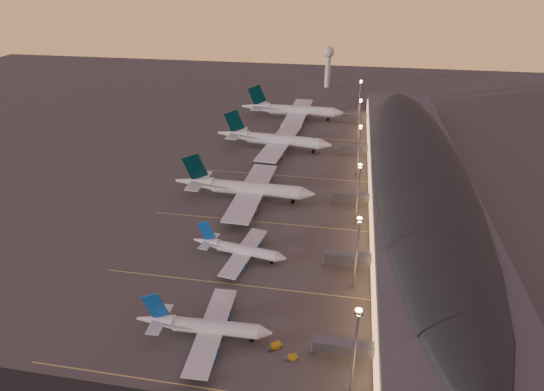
{
  "coord_description": "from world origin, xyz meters",
  "views": [
    {
      "loc": [
        30.78,
        -117.37,
        91.85
      ],
      "look_at": [
        2.0,
        45.0,
        7.0
      ],
      "focal_mm": 30.0,
      "sensor_mm": 36.0,
      "label": 1
    }
  ],
  "objects": [
    {
      "name": "terminal_building",
      "position": [
        61.84,
        72.47,
        8.78
      ],
      "size": [
        56.35,
        255.0,
        17.46
      ],
      "color": "#4B4C50",
      "rests_on": "ground"
    },
    {
      "name": "lane_markings",
      "position": [
        0.0,
        40.0,
        0.01
      ],
      "size": [
        90.0,
        180.36,
        0.0
      ],
      "color": "#D8C659",
      "rests_on": "ground"
    },
    {
      "name": "light_masts",
      "position": [
        36.0,
        65.0,
        17.55
      ],
      "size": [
        2.2,
        217.2,
        25.9
      ],
      "color": "gray",
      "rests_on": "ground"
    },
    {
      "name": "airliner_wide_near",
      "position": [
        -11.76,
        53.23,
        5.11
      ],
      "size": [
        61.91,
        56.26,
        19.85
      ],
      "rotation": [
        0.0,
        0.0,
        -0.03
      ],
      "color": "silver",
      "rests_on": "ground"
    },
    {
      "name": "ground",
      "position": [
        0.0,
        0.0,
        0.0
      ],
      "size": [
        700.0,
        700.0,
        0.0
      ],
      "primitive_type": "plane",
      "color": "#44413F"
    },
    {
      "name": "airliner_narrow_north",
      "position": [
        -3.42,
        9.99,
        3.21
      ],
      "size": [
        34.71,
        31.31,
        12.41
      ],
      "rotation": [
        0.0,
        0.0,
        -0.15
      ],
      "color": "silver",
      "rests_on": "ground"
    },
    {
      "name": "airliner_wide_mid",
      "position": [
        -9.46,
        114.26,
        5.33
      ],
      "size": [
        64.68,
        59.24,
        20.69
      ],
      "rotation": [
        0.0,
        0.0,
        -0.1
      ],
      "color": "silver",
      "rests_on": "ground"
    },
    {
      "name": "radar_tower",
      "position": [
        10.0,
        260.0,
        21.87
      ],
      "size": [
        9.0,
        9.0,
        32.5
      ],
      "color": "silver",
      "rests_on": "ground"
    },
    {
      "name": "airliner_wide_far",
      "position": [
        -6.61,
        170.06,
        5.59
      ],
      "size": [
        67.74,
        61.55,
        21.71
      ],
      "rotation": [
        0.0,
        0.0,
        -0.03
      ],
      "color": "silver",
      "rests_on": "ground"
    },
    {
      "name": "baggage_tug_b",
      "position": [
        15.72,
        -29.37,
        0.57
      ],
      "size": [
        4.36,
        3.84,
        1.26
      ],
      "rotation": [
        0.0,
        0.0,
        0.64
      ],
      "color": "gold",
      "rests_on": "ground"
    },
    {
      "name": "airliner_narrow_south",
      "position": [
        -3.82,
        -28.47,
        3.51
      ],
      "size": [
        37.92,
        33.82,
        13.57
      ],
      "rotation": [
        0.0,
        0.0,
        0.04
      ],
      "color": "silver",
      "rests_on": "ground"
    },
    {
      "name": "baggage_tug_a",
      "position": [
        20.62,
        -32.28,
        0.49
      ],
      "size": [
        3.88,
        2.64,
        1.08
      ],
      "rotation": [
        0.0,
        0.0,
        0.37
      ],
      "color": "gold",
      "rests_on": "ground"
    }
  ]
}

